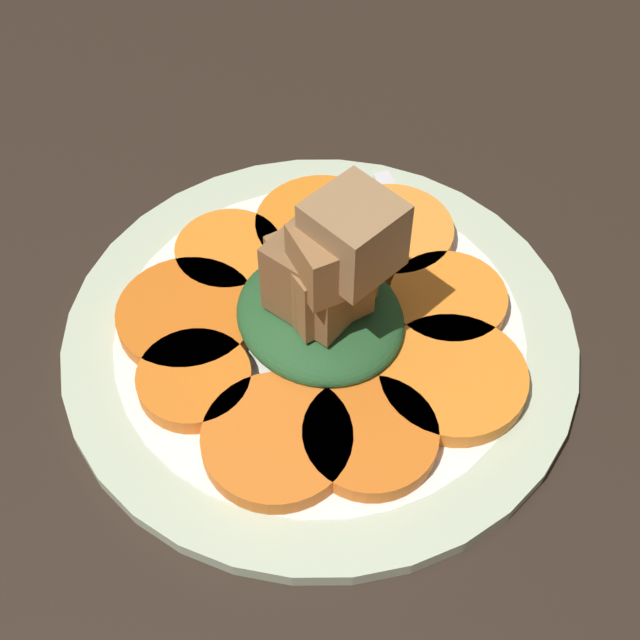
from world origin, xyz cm
name	(u,v)px	position (x,y,z in cm)	size (l,w,h in cm)	color
table_slab	(320,351)	(0.00, 0.00, 1.00)	(120.00, 120.00, 2.00)	black
plate	(320,336)	(0.00, 0.00, 2.52)	(30.40, 30.40, 1.05)	beige
carrot_slice_0	(370,437)	(-7.54, 2.79, 3.65)	(7.31, 7.31, 1.11)	orange
carrot_slice_1	(453,378)	(-7.68, -3.29, 3.65)	(8.36, 8.36, 1.11)	orange
carrot_slice_2	(448,300)	(-3.47, -7.09, 3.65)	(7.05, 7.05, 1.11)	orange
carrot_slice_3	(391,233)	(2.81, -8.27, 3.65)	(7.91, 7.91, 1.11)	orange
carrot_slice_4	(322,227)	(6.04, -5.21, 3.65)	(8.58, 8.58, 1.11)	orange
carrot_slice_5	(229,253)	(8.06, 0.72, 3.65)	(6.69, 6.69, 1.11)	orange
carrot_slice_6	(187,315)	(5.57, 5.59, 3.65)	(8.33, 8.33, 1.11)	orange
carrot_slice_7	(194,380)	(1.51, 7.90, 3.65)	(6.45, 6.45, 1.11)	orange
carrot_slice_8	(277,440)	(-4.53, 6.74, 3.65)	(8.13, 8.13, 1.11)	orange
center_pile	(323,287)	(-0.17, -0.08, 7.20)	(10.34, 9.31, 11.04)	#235128
fork	(436,277)	(-1.52, -8.08, 3.30)	(18.00, 8.49, 0.40)	silver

